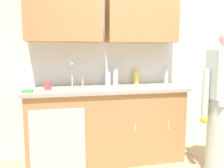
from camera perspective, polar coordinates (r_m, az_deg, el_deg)
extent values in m
cube|color=silver|center=(3.33, 6.78, 7.36)|extent=(4.80, 0.10, 2.70)
cube|color=#B27F4C|center=(2.97, -11.89, 16.92)|extent=(0.91, 0.34, 0.70)
cube|color=#B27F4C|center=(3.14, 7.30, 16.50)|extent=(0.91, 0.34, 0.70)
cube|color=#B27F4C|center=(2.99, -1.43, -10.14)|extent=(1.90, 0.60, 0.90)
cube|color=#B7BABF|center=(2.67, -13.25, -13.60)|extent=(0.60, 0.01, 0.72)
cylinder|color=silver|center=(2.76, 5.73, -10.75)|extent=(0.01, 0.01, 0.12)
cylinder|color=silver|center=(2.91, 13.87, -9.92)|extent=(0.01, 0.01, 0.12)
cube|color=#A8A093|center=(2.88, -1.47, -1.21)|extent=(1.96, 0.66, 0.04)
cube|color=#B7BABF|center=(2.84, -8.83, -1.54)|extent=(0.50, 0.36, 0.03)
cylinder|color=#B7BABF|center=(2.96, -9.84, 2.24)|extent=(0.02, 0.02, 0.30)
sphere|color=#B7BABF|center=(2.89, -9.86, 4.89)|extent=(0.04, 0.04, 0.04)
cylinder|color=#B7BABF|center=(2.98, -7.31, 0.39)|extent=(0.02, 0.02, 0.10)
cylinder|color=#B2C6C1|center=(2.90, 25.70, -11.70)|extent=(0.34, 0.34, 0.88)
cylinder|color=#B2C6C1|center=(2.67, 22.13, -2.40)|extent=(0.07, 0.07, 0.55)
sphere|color=yellow|center=(2.72, 21.83, -8.11)|extent=(0.09, 0.09, 0.09)
cylinder|color=silver|center=(3.05, 0.88, 1.85)|extent=(0.07, 0.07, 0.23)
cylinder|color=#D8D14C|center=(3.21, 6.03, 1.68)|extent=(0.08, 0.08, 0.18)
cylinder|color=silver|center=(3.04, -1.03, 1.36)|extent=(0.08, 0.08, 0.18)
cylinder|color=silver|center=(3.30, 13.27, 2.29)|extent=(0.06, 0.06, 0.25)
cylinder|color=#B24C47|center=(2.79, -15.65, -0.34)|extent=(0.08, 0.08, 0.10)
cube|color=silver|center=(2.84, -2.43, -0.89)|extent=(0.16, 0.21, 0.01)
cube|color=#4CBF4C|center=(2.67, -20.23, -1.64)|extent=(0.11, 0.07, 0.03)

